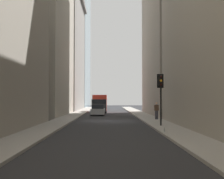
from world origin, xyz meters
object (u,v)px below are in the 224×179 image
at_px(traffic_light_foreground, 161,87).
at_px(delivery_truck, 100,103).
at_px(discarded_bottle, 164,130).
at_px(pedestrian, 157,110).
at_px(sedan_silver, 98,110).

bearing_deg(traffic_light_foreground, delivery_truck, 13.11).
bearing_deg(delivery_truck, discarded_bottle, -169.85).
height_order(delivery_truck, traffic_light_foreground, traffic_light_foreground).
height_order(delivery_truck, pedestrian, delivery_truck).
xyz_separation_m(delivery_truck, discarded_bottle, (-28.13, -5.03, -1.21)).
distance_m(traffic_light_foreground, pedestrian, 7.06).
bearing_deg(sedan_silver, traffic_light_foreground, -161.33).
height_order(delivery_truck, sedan_silver, delivery_truck).
xyz_separation_m(delivery_truck, sedan_silver, (-7.44, -0.00, -0.80)).
relative_size(delivery_truck, sedan_silver, 1.50).
height_order(sedan_silver, traffic_light_foreground, traffic_light_foreground).
height_order(traffic_light_foreground, pedestrian, traffic_light_foreground).
bearing_deg(traffic_light_foreground, pedestrian, -6.62).
bearing_deg(sedan_silver, delivery_truck, 0.00).
relative_size(sedan_silver, traffic_light_foreground, 1.06).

